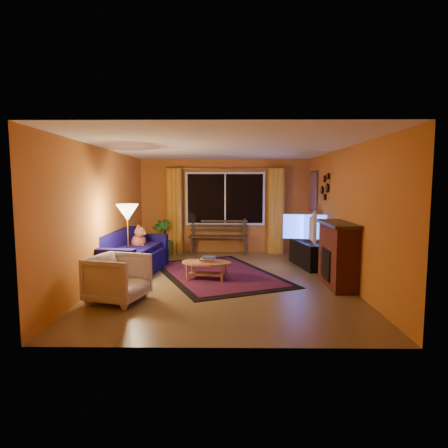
{
  "coord_description": "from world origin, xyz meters",
  "views": [
    {
      "loc": [
        0.08,
        -7.02,
        1.82
      ],
      "look_at": [
        0.0,
        0.3,
        1.05
      ],
      "focal_mm": 30.0,
      "sensor_mm": 36.0,
      "label": 1
    }
  ],
  "objects_px": {
    "bench": "(218,245)",
    "coffee_table": "(207,271)",
    "armchair": "(118,276)",
    "tv_console": "(308,254)",
    "floor_lamp": "(128,245)",
    "sofa": "(131,253)"
  },
  "relations": [
    {
      "from": "bench",
      "to": "coffee_table",
      "type": "bearing_deg",
      "value": -90.24
    },
    {
      "from": "armchair",
      "to": "tv_console",
      "type": "distance_m",
      "value": 4.35
    },
    {
      "from": "floor_lamp",
      "to": "tv_console",
      "type": "distance_m",
      "value": 3.95
    },
    {
      "from": "bench",
      "to": "coffee_table",
      "type": "distance_m",
      "value": 2.74
    },
    {
      "from": "sofa",
      "to": "floor_lamp",
      "type": "distance_m",
      "value": 0.8
    },
    {
      "from": "coffee_table",
      "to": "tv_console",
      "type": "xyz_separation_m",
      "value": [
        2.21,
        1.21,
        0.1
      ]
    },
    {
      "from": "bench",
      "to": "sofa",
      "type": "relative_size",
      "value": 0.71
    },
    {
      "from": "sofa",
      "to": "tv_console",
      "type": "height_order",
      "value": "sofa"
    },
    {
      "from": "armchair",
      "to": "tv_console",
      "type": "relative_size",
      "value": 0.61
    },
    {
      "from": "coffee_table",
      "to": "bench",
      "type": "bearing_deg",
      "value": 86.82
    },
    {
      "from": "armchair",
      "to": "floor_lamp",
      "type": "distance_m",
      "value": 1.09
    },
    {
      "from": "bench",
      "to": "coffee_table",
      "type": "relative_size",
      "value": 1.58
    },
    {
      "from": "tv_console",
      "to": "coffee_table",
      "type": "bearing_deg",
      "value": -160.85
    },
    {
      "from": "bench",
      "to": "floor_lamp",
      "type": "distance_m",
      "value": 3.48
    },
    {
      "from": "sofa",
      "to": "tv_console",
      "type": "distance_m",
      "value": 3.85
    },
    {
      "from": "sofa",
      "to": "armchair",
      "type": "xyz_separation_m",
      "value": [
        0.26,
        -1.76,
        -0.03
      ]
    },
    {
      "from": "sofa",
      "to": "bench",
      "type": "bearing_deg",
      "value": 61.17
    },
    {
      "from": "floor_lamp",
      "to": "sofa",
      "type": "bearing_deg",
      "value": 101.57
    },
    {
      "from": "bench",
      "to": "sofa",
      "type": "height_order",
      "value": "sofa"
    },
    {
      "from": "bench",
      "to": "floor_lamp",
      "type": "height_order",
      "value": "floor_lamp"
    },
    {
      "from": "floor_lamp",
      "to": "tv_console",
      "type": "height_order",
      "value": "floor_lamp"
    },
    {
      "from": "bench",
      "to": "floor_lamp",
      "type": "relative_size",
      "value": 1.05
    }
  ]
}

